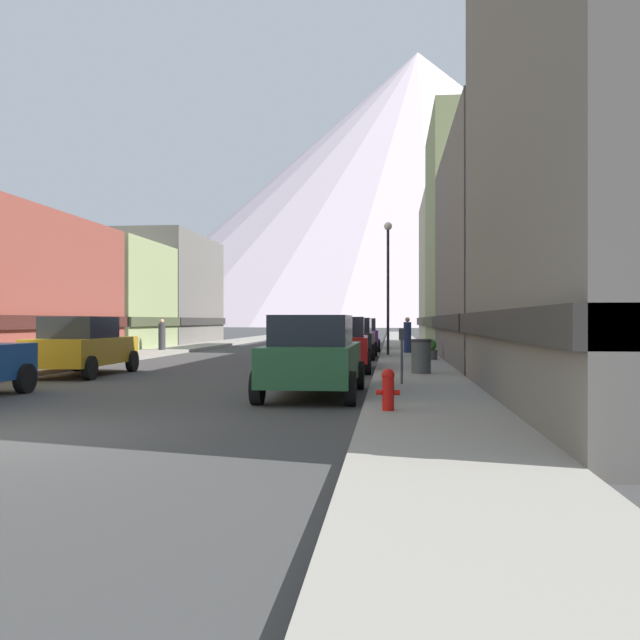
{
  "coord_description": "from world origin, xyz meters",
  "views": [
    {
      "loc": [
        5.51,
        -9.34,
        1.67
      ],
      "look_at": [
        -0.02,
        44.36,
        1.7
      ],
      "focal_mm": 39.09,
      "sensor_mm": 36.0,
      "label": 1
    }
  ],
  "objects": [
    {
      "name": "storefront_right_1",
      "position": [
        10.65,
        16.52,
        3.94
      ],
      "size": [
        6.6,
        12.62,
        8.18
      ],
      "color": "#66605B",
      "rests_on": "ground"
    },
    {
      "name": "pedestrian_1",
      "position": [
        -6.25,
        25.41,
        0.88
      ],
      "size": [
        0.36,
        0.36,
        1.58
      ],
      "color": "#333338",
      "rests_on": "sidewalk_left"
    },
    {
      "name": "sidewalk_left",
      "position": [
        -6.25,
        35.0,
        0.07
      ],
      "size": [
        2.5,
        100.0,
        0.15
      ],
      "primitive_type": "cube",
      "color": "gray",
      "rests_on": "ground"
    },
    {
      "name": "car_driving_0",
      "position": [
        1.6,
        44.18,
        0.9
      ],
      "size": [
        2.06,
        4.4,
        1.78
      ],
      "color": "#19478C",
      "rests_on": "ground"
    },
    {
      "name": "ground_plane",
      "position": [
        0.0,
        0.0,
        0.0
      ],
      "size": [
        400.0,
        400.0,
        0.0
      ],
      "primitive_type": "plane",
      "color": "#3A3A3A"
    },
    {
      "name": "parking_meter_near",
      "position": [
        5.75,
        7.39,
        1.01
      ],
      "size": [
        0.14,
        0.1,
        1.33
      ],
      "color": "#595960",
      "rests_on": "sidewalk_right"
    },
    {
      "name": "car_right_1",
      "position": [
        3.8,
        13.66,
        0.9
      ],
      "size": [
        2.18,
        4.46,
        1.78
      ],
      "color": "#9E1111",
      "rests_on": "ground"
    },
    {
      "name": "storefront_right_2",
      "position": [
        10.51,
        27.6,
        5.82
      ],
      "size": [
        6.32,
        9.41,
        12.0
      ],
      "color": "#8C9966",
      "rests_on": "ground"
    },
    {
      "name": "storefront_right_3",
      "position": [
        10.95,
        37.34,
        4.65
      ],
      "size": [
        7.2,
        9.79,
        9.64
      ],
      "color": "beige",
      "rests_on": "ground"
    },
    {
      "name": "car_right_3",
      "position": [
        3.8,
        28.92,
        0.9
      ],
      "size": [
        2.24,
        4.48,
        1.78
      ],
      "color": "#591E72",
      "rests_on": "ground"
    },
    {
      "name": "car_right_0",
      "position": [
        3.8,
        5.79,
        0.9
      ],
      "size": [
        2.09,
        4.41,
        1.78
      ],
      "color": "#265933",
      "rests_on": "ground"
    },
    {
      "name": "car_right_2",
      "position": [
        3.8,
        21.15,
        0.9
      ],
      "size": [
        2.1,
        4.42,
        1.78
      ],
      "color": "black",
      "rests_on": "ground"
    },
    {
      "name": "streetlamp_right",
      "position": [
        5.35,
        21.52,
        3.99
      ],
      "size": [
        0.36,
        0.36,
        5.86
      ],
      "color": "black",
      "rests_on": "sidewalk_right"
    },
    {
      "name": "sidewalk_right",
      "position": [
        6.25,
        35.0,
        0.07
      ],
      "size": [
        2.5,
        100.0,
        0.15
      ],
      "primitive_type": "cube",
      "color": "gray",
      "rests_on": "ground"
    },
    {
      "name": "trash_bin_right",
      "position": [
        6.35,
        10.79,
        0.64
      ],
      "size": [
        0.59,
        0.59,
        0.98
      ],
      "color": "#4C5156",
      "rests_on": "sidewalk_right"
    },
    {
      "name": "storefront_left_2",
      "position": [
        -11.23,
        28.05,
        2.9
      ],
      "size": [
        7.76,
        8.01,
        6.03
      ],
      "color": "#8C9966",
      "rests_on": "ground"
    },
    {
      "name": "pedestrian_0",
      "position": [
        6.25,
        23.67,
        0.92
      ],
      "size": [
        0.36,
        0.36,
        1.67
      ],
      "color": "navy",
      "rests_on": "sidewalk_right"
    },
    {
      "name": "car_left_1",
      "position": [
        -3.8,
        10.84,
        0.9
      ],
      "size": [
        2.11,
        4.42,
        1.78
      ],
      "color": "#B28419",
      "rests_on": "ground"
    },
    {
      "name": "storefront_left_3",
      "position": [
        -12.08,
        37.96,
        3.63
      ],
      "size": [
        9.46,
        11.45,
        7.53
      ],
      "color": "#66605B",
      "rests_on": "ground"
    },
    {
      "name": "mountain_backdrop",
      "position": [
        15.48,
        260.0,
        52.32
      ],
      "size": [
        229.46,
        229.46,
        104.64
      ],
      "primitive_type": "cone",
      "color": "silver",
      "rests_on": "ground"
    },
    {
      "name": "fire_hydrant_near",
      "position": [
        5.45,
        2.44,
        0.53
      ],
      "size": [
        0.4,
        0.22,
        0.7
      ],
      "color": "red",
      "rests_on": "sidewalk_right"
    },
    {
      "name": "potted_plant_0",
      "position": [
        7.0,
        17.99,
        0.52
      ],
      "size": [
        0.55,
        0.55,
        0.79
      ],
      "color": "#4C4C51",
      "rests_on": "sidewalk_right"
    }
  ]
}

